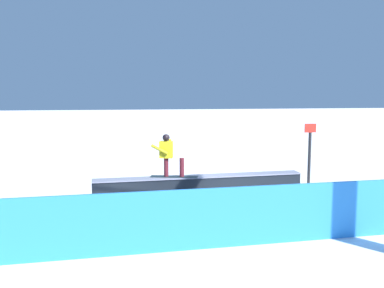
{
  "coord_description": "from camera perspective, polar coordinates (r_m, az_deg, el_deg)",
  "views": [
    {
      "loc": [
        2.3,
        13.07,
        3.25
      ],
      "look_at": [
        0.41,
        1.02,
        1.73
      ],
      "focal_mm": 40.43,
      "sensor_mm": 36.0,
      "label": 1
    }
  ],
  "objects": [
    {
      "name": "ground_plane",
      "position": [
        13.66,
        1.03,
        -6.65
      ],
      "size": [
        120.0,
        120.0,
        0.0
      ],
      "primitive_type": "plane",
      "color": "white"
    },
    {
      "name": "snowboarder",
      "position": [
        13.27,
        -3.13,
        -1.34
      ],
      "size": [
        1.49,
        0.65,
        1.32
      ],
      "color": "#18262C",
      "rests_on": "grind_box"
    },
    {
      "name": "trail_marker",
      "position": [
        15.29,
        15.24,
        -1.1
      ],
      "size": [
        0.4,
        0.1,
        2.12
      ],
      "color": "#262628",
      "rests_on": "ground_plane"
    },
    {
      "name": "grind_box",
      "position": [
        13.6,
        1.03,
        -5.55
      ],
      "size": [
        6.62,
        0.9,
        0.59
      ],
      "color": "black",
      "rests_on": "ground_plane"
    },
    {
      "name": "safety_fence",
      "position": [
        9.17,
        6.06,
        -9.51
      ],
      "size": [
        11.76,
        0.76,
        1.27
      ],
      "primitive_type": "cube",
      "rotation": [
        0.0,
        0.0,
        0.06
      ],
      "color": "#2C86E8",
      "rests_on": "ground_plane"
    }
  ]
}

